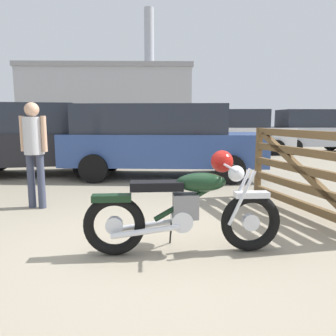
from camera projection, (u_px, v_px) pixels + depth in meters
name	position (u px, v px, depth m)	size (l,w,h in m)	color
ground_plane	(159.00, 250.00, 3.52)	(80.00, 80.00, 0.00)	gray
vintage_motorcycle	(188.00, 207.00, 3.41)	(2.08, 0.74, 1.07)	black
timber_gate	(317.00, 170.00, 4.47)	(0.66, 2.51, 1.60)	brown
bystander	(34.00, 144.00, 5.04)	(0.44, 0.30, 1.66)	#383D51
silver_sedan_mid	(34.00, 138.00, 8.17)	(4.07, 2.17, 1.78)	black
pale_sedan_back	(159.00, 138.00, 7.87)	(4.88, 2.39, 1.74)	black
dark_sedan_left	(241.00, 131.00, 13.35)	(4.10, 2.25, 1.78)	black
white_estate_far	(313.00, 131.00, 13.58)	(3.93, 1.89, 1.78)	black
industrial_building	(112.00, 100.00, 38.21)	(18.74, 12.07, 13.88)	#9EA0A8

